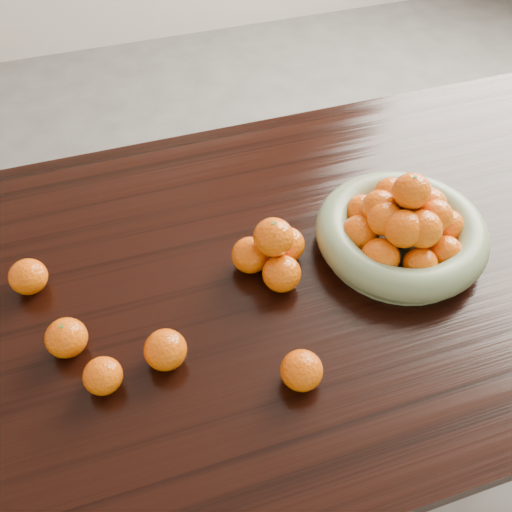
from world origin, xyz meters
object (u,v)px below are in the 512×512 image
object	(u,v)px
fruit_bowl	(402,228)
orange_pyramid	(273,252)
dining_table	(254,303)
loose_orange_0	(66,338)

from	to	relation	value
fruit_bowl	orange_pyramid	xyz separation A→B (m)	(-0.27, 0.02, -0.00)
dining_table	fruit_bowl	world-z (taller)	fruit_bowl
dining_table	fruit_bowl	distance (m)	0.34
fruit_bowl	orange_pyramid	world-z (taller)	fruit_bowl
orange_pyramid	loose_orange_0	bearing A→B (deg)	-170.75
dining_table	orange_pyramid	distance (m)	0.15
orange_pyramid	dining_table	bearing A→B (deg)	-173.75
fruit_bowl	loose_orange_0	world-z (taller)	fruit_bowl
dining_table	loose_orange_0	bearing A→B (deg)	-170.42
orange_pyramid	loose_orange_0	size ratio (longest dim) A/B	2.07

